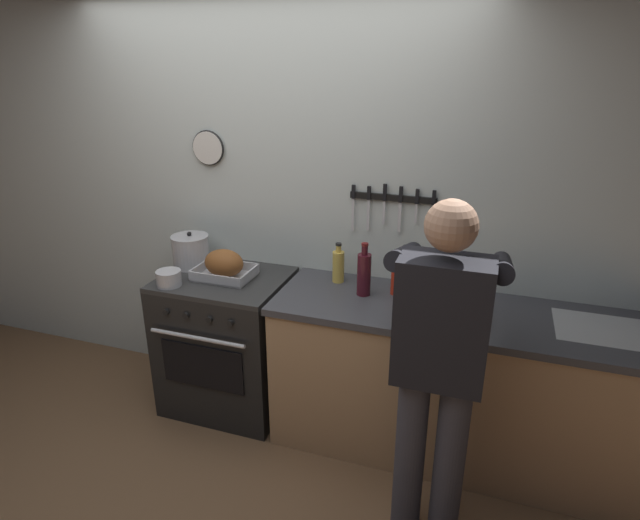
{
  "coord_description": "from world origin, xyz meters",
  "views": [
    {
      "loc": [
        1.3,
        -1.62,
        2.16
      ],
      "look_at": [
        0.46,
        0.85,
        1.15
      ],
      "focal_mm": 29.38,
      "sensor_mm": 36.0,
      "label": 1
    }
  ],
  "objects_px": {
    "stove": "(228,341)",
    "bottle_vinegar": "(404,269)",
    "roasting_pan": "(224,265)",
    "bottle_wine_red": "(364,273)",
    "bottle_hot_sauce": "(395,282)",
    "cutting_board": "(454,313)",
    "saucepan": "(169,278)",
    "bottle_cooking_oil": "(338,266)",
    "stock_pot": "(191,251)",
    "person_cook": "(439,358)"
  },
  "relations": [
    {
      "from": "stock_pot",
      "to": "saucepan",
      "type": "height_order",
      "value": "stock_pot"
    },
    {
      "from": "saucepan",
      "to": "stove",
      "type": "bearing_deg",
      "value": 40.99
    },
    {
      "from": "roasting_pan",
      "to": "stock_pot",
      "type": "height_order",
      "value": "stock_pot"
    },
    {
      "from": "roasting_pan",
      "to": "bottle_wine_red",
      "type": "relative_size",
      "value": 1.14
    },
    {
      "from": "bottle_hot_sauce",
      "to": "bottle_cooking_oil",
      "type": "relative_size",
      "value": 0.75
    },
    {
      "from": "bottle_cooking_oil",
      "to": "roasting_pan",
      "type": "bearing_deg",
      "value": -165.92
    },
    {
      "from": "stove",
      "to": "bottle_vinegar",
      "type": "distance_m",
      "value": 1.23
    },
    {
      "from": "stock_pot",
      "to": "cutting_board",
      "type": "relative_size",
      "value": 0.66
    },
    {
      "from": "stove",
      "to": "bottle_wine_red",
      "type": "height_order",
      "value": "bottle_wine_red"
    },
    {
      "from": "saucepan",
      "to": "cutting_board",
      "type": "bearing_deg",
      "value": 5.58
    },
    {
      "from": "stock_pot",
      "to": "bottle_cooking_oil",
      "type": "xyz_separation_m",
      "value": [
        0.97,
        0.07,
        -0.0
      ]
    },
    {
      "from": "cutting_board",
      "to": "bottle_wine_red",
      "type": "relative_size",
      "value": 1.17
    },
    {
      "from": "roasting_pan",
      "to": "cutting_board",
      "type": "xyz_separation_m",
      "value": [
        1.38,
        -0.05,
        -0.07
      ]
    },
    {
      "from": "stove",
      "to": "roasting_pan",
      "type": "height_order",
      "value": "roasting_pan"
    },
    {
      "from": "bottle_wine_red",
      "to": "stove",
      "type": "bearing_deg",
      "value": -177.43
    },
    {
      "from": "bottle_hot_sauce",
      "to": "bottle_cooking_oil",
      "type": "distance_m",
      "value": 0.36
    },
    {
      "from": "bottle_hot_sauce",
      "to": "bottle_wine_red",
      "type": "distance_m",
      "value": 0.19
    },
    {
      "from": "roasting_pan",
      "to": "bottle_vinegar",
      "type": "xyz_separation_m",
      "value": [
        1.06,
        0.24,
        0.02
      ]
    },
    {
      "from": "person_cook",
      "to": "bottle_wine_red",
      "type": "xyz_separation_m",
      "value": [
        -0.5,
        0.64,
        0.08
      ]
    },
    {
      "from": "stock_pot",
      "to": "bottle_wine_red",
      "type": "relative_size",
      "value": 0.77
    },
    {
      "from": "bottle_vinegar",
      "to": "bottle_wine_red",
      "type": "distance_m",
      "value": 0.28
    },
    {
      "from": "roasting_pan",
      "to": "saucepan",
      "type": "height_order",
      "value": "roasting_pan"
    },
    {
      "from": "bottle_vinegar",
      "to": "bottle_wine_red",
      "type": "height_order",
      "value": "bottle_wine_red"
    },
    {
      "from": "cutting_board",
      "to": "bottle_wine_red",
      "type": "height_order",
      "value": "bottle_wine_red"
    },
    {
      "from": "bottle_hot_sauce",
      "to": "bottle_wine_red",
      "type": "xyz_separation_m",
      "value": [
        -0.17,
        -0.06,
        0.05
      ]
    },
    {
      "from": "saucepan",
      "to": "bottle_wine_red",
      "type": "bearing_deg",
      "value": 12.57
    },
    {
      "from": "saucepan",
      "to": "bottle_hot_sauce",
      "type": "bearing_deg",
      "value": 13.6
    },
    {
      "from": "saucepan",
      "to": "bottle_cooking_oil",
      "type": "bearing_deg",
      "value": 22.24
    },
    {
      "from": "person_cook",
      "to": "cutting_board",
      "type": "relative_size",
      "value": 4.61
    },
    {
      "from": "bottle_hot_sauce",
      "to": "cutting_board",
      "type": "bearing_deg",
      "value": -23.55
    },
    {
      "from": "person_cook",
      "to": "bottle_hot_sauce",
      "type": "xyz_separation_m",
      "value": [
        -0.33,
        0.7,
        0.02
      ]
    },
    {
      "from": "stock_pot",
      "to": "bottle_cooking_oil",
      "type": "distance_m",
      "value": 0.97
    },
    {
      "from": "stove",
      "to": "bottle_cooking_oil",
      "type": "bearing_deg",
      "value": 13.88
    },
    {
      "from": "stock_pot",
      "to": "saucepan",
      "type": "relative_size",
      "value": 1.61
    },
    {
      "from": "person_cook",
      "to": "bottle_wine_red",
      "type": "relative_size",
      "value": 5.39
    },
    {
      "from": "bottle_vinegar",
      "to": "bottle_wine_red",
      "type": "bearing_deg",
      "value": -133.69
    },
    {
      "from": "cutting_board",
      "to": "bottle_vinegar",
      "type": "distance_m",
      "value": 0.44
    },
    {
      "from": "stock_pot",
      "to": "bottle_hot_sauce",
      "type": "relative_size",
      "value": 1.3
    },
    {
      "from": "stock_pot",
      "to": "bottle_vinegar",
      "type": "xyz_separation_m",
      "value": [
        1.35,
        0.14,
        0.0
      ]
    },
    {
      "from": "stove",
      "to": "saucepan",
      "type": "xyz_separation_m",
      "value": [
        -0.24,
        -0.21,
        0.5
      ]
    },
    {
      "from": "roasting_pan",
      "to": "bottle_hot_sauce",
      "type": "xyz_separation_m",
      "value": [
        1.03,
        0.1,
        -0.01
      ]
    },
    {
      "from": "stock_pot",
      "to": "cutting_board",
      "type": "distance_m",
      "value": 1.68
    },
    {
      "from": "bottle_vinegar",
      "to": "cutting_board",
      "type": "bearing_deg",
      "value": -41.98
    },
    {
      "from": "roasting_pan",
      "to": "bottle_wine_red",
      "type": "height_order",
      "value": "bottle_wine_red"
    },
    {
      "from": "stove",
      "to": "person_cook",
      "type": "distance_m",
      "value": 1.58
    },
    {
      "from": "cutting_board",
      "to": "bottle_cooking_oil",
      "type": "xyz_separation_m",
      "value": [
        -0.71,
        0.22,
        0.09
      ]
    },
    {
      "from": "cutting_board",
      "to": "bottle_vinegar",
      "type": "height_order",
      "value": "bottle_vinegar"
    },
    {
      "from": "stove",
      "to": "roasting_pan",
      "type": "bearing_deg",
      "value": 2.16
    },
    {
      "from": "person_cook",
      "to": "bottle_cooking_oil",
      "type": "distance_m",
      "value": 1.04
    },
    {
      "from": "person_cook",
      "to": "cutting_board",
      "type": "bearing_deg",
      "value": -3.92
    }
  ]
}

